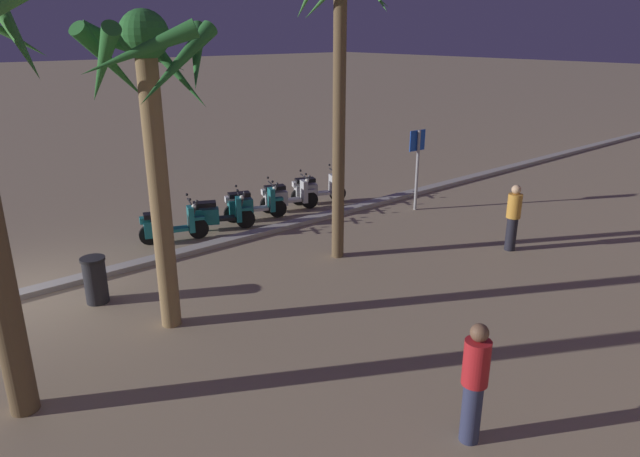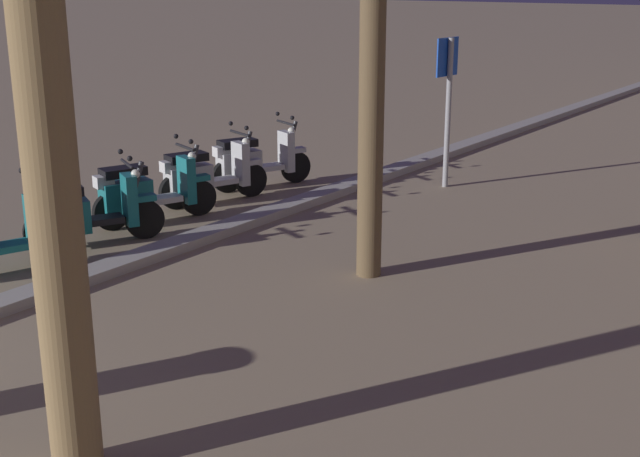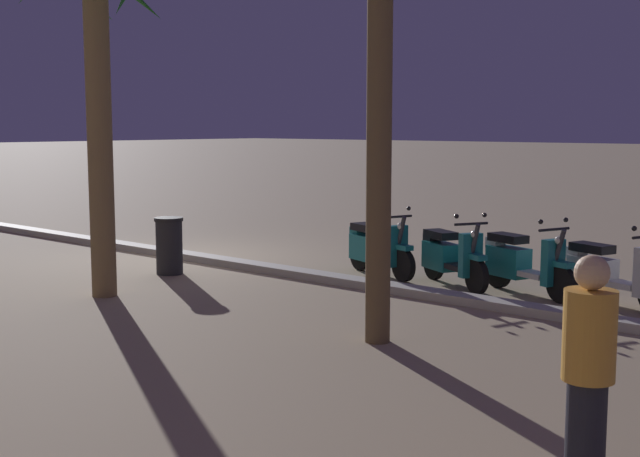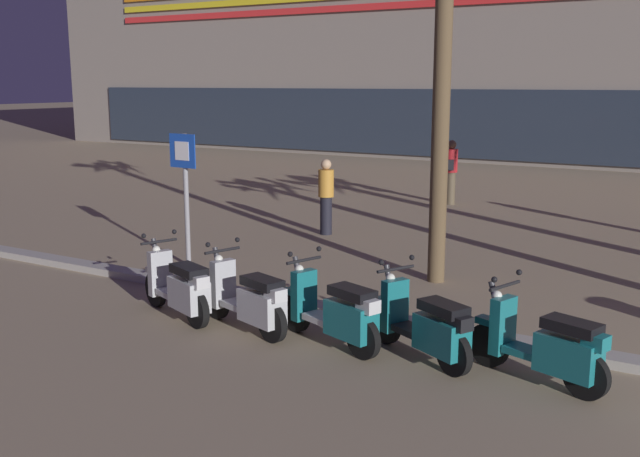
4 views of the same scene
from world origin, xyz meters
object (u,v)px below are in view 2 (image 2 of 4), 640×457
at_px(scooter_teal_far_back, 84,213).
at_px(scooter_silver_gap_after_mid, 206,175).
at_px(scooter_teal_mid_centre, 146,192).
at_px(crossing_sign, 448,95).
at_px(scooter_silver_tail_end, 254,161).

bearing_deg(scooter_teal_far_back, scooter_silver_gap_after_mid, -175.22).
distance_m(scooter_silver_gap_after_mid, scooter_teal_mid_centre, 1.28).
xyz_separation_m(scooter_silver_gap_after_mid, crossing_sign, (-3.11, 2.39, 1.06)).
bearing_deg(scooter_teal_mid_centre, scooter_teal_far_back, 6.11).
relative_size(scooter_silver_tail_end, scooter_teal_far_back, 1.04).
xyz_separation_m(scooter_teal_far_back, crossing_sign, (-5.55, 2.18, 1.06)).
relative_size(scooter_silver_gap_after_mid, crossing_sign, 0.73).
distance_m(scooter_silver_tail_end, crossing_sign, 3.28).
bearing_deg(scooter_silver_gap_after_mid, scooter_teal_far_back, 4.78).
relative_size(scooter_silver_tail_end, scooter_silver_gap_after_mid, 0.97).
distance_m(scooter_silver_gap_after_mid, scooter_teal_far_back, 2.45).
distance_m(scooter_teal_mid_centre, scooter_teal_far_back, 1.17).
bearing_deg(scooter_silver_tail_end, scooter_teal_mid_centre, 2.79).
bearing_deg(scooter_teal_mid_centre, scooter_silver_tail_end, -177.21).
relative_size(scooter_silver_tail_end, crossing_sign, 0.71).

